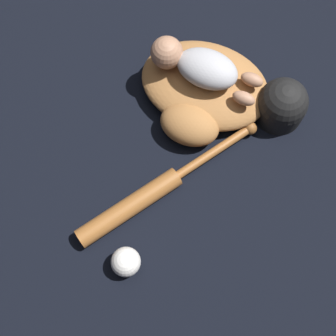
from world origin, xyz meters
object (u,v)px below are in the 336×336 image
(baseball_bat, at_px, (148,195))
(baseball_cap, at_px, (281,104))
(baby_figure, at_px, (198,65))
(baseball, at_px, (126,262))
(baseball_glove, at_px, (202,91))

(baseball_bat, relative_size, baseball_cap, 2.08)
(baby_figure, relative_size, baseball_cap, 1.53)
(baseball, bearing_deg, baseball_bat, -95.89)
(baseball_cap, bearing_deg, baseball_glove, -1.61)
(baseball_bat, distance_m, baseball_cap, 0.45)
(baseball_glove, bearing_deg, baby_figure, -51.30)
(baseball_glove, relative_size, baseball_bat, 0.96)
(baseball_bat, distance_m, baseball, 0.19)
(baseball, relative_size, baseball_cap, 0.37)
(baseball_glove, xyz_separation_m, baseball, (0.11, 0.51, -0.01))
(baby_figure, bearing_deg, baseball_bat, 78.42)
(baby_figure, xyz_separation_m, baseball, (0.09, 0.54, -0.10))
(baseball_glove, distance_m, baby_figure, 0.09)
(baby_figure, relative_size, baseball, 4.18)
(baseball_glove, height_order, baseball_cap, baseball_cap)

